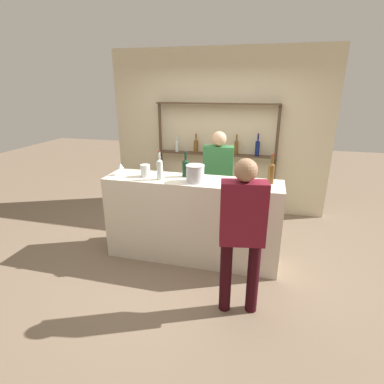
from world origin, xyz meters
name	(u,v)px	position (x,y,z in m)	size (l,w,h in m)	color
ground_plane	(192,256)	(0.00, 0.00, 0.00)	(16.00, 16.00, 0.00)	#7A6651
bar_counter	(192,220)	(0.00, 0.00, 0.55)	(2.22, 0.53, 1.10)	beige
back_wall	(218,133)	(0.00, 1.86, 1.40)	(3.82, 0.12, 2.80)	beige
back_shelf	(217,143)	(0.01, 1.68, 1.26)	(2.09, 0.18, 1.92)	#4C3828
counter_bottle_0	(160,168)	(-0.38, -0.10, 1.24)	(0.07, 0.07, 0.35)	silver
counter_bottle_1	(186,167)	(-0.11, 0.11, 1.22)	(0.09, 0.09, 0.33)	black
counter_bottle_2	(271,172)	(0.94, 0.08, 1.23)	(0.08, 0.08, 0.36)	brown
wine_glass	(121,166)	(-0.95, -0.03, 1.21)	(0.08, 0.08, 0.15)	silver
ice_bucket	(195,174)	(0.06, -0.08, 1.20)	(0.23, 0.23, 0.21)	#B2B2B7
cork_jar	(145,171)	(-0.61, -0.02, 1.17)	(0.12, 0.12, 0.15)	silver
server_behind_counter	(218,177)	(0.20, 0.74, 0.93)	(0.44, 0.22, 1.59)	black
customer_right	(242,227)	(0.71, -0.86, 0.94)	(0.45, 0.26, 1.60)	black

